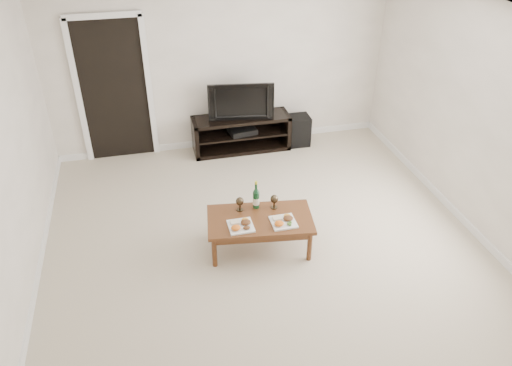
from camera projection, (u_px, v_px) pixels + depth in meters
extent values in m
plane|color=beige|center=(268.00, 253.00, 5.70)|extent=(5.50, 5.50, 0.00)
cube|color=white|center=(221.00, 64.00, 7.27)|extent=(5.00, 0.04, 2.60)
cube|color=white|center=(271.00, 19.00, 4.29)|extent=(5.00, 5.50, 0.04)
cube|color=black|center=(114.00, 92.00, 7.08)|extent=(0.90, 0.02, 2.05)
cube|color=black|center=(241.00, 133.00, 7.64)|extent=(1.48, 0.45, 0.55)
imported|color=black|center=(241.00, 100.00, 7.35)|extent=(0.97, 0.26, 0.56)
cube|color=black|center=(242.00, 131.00, 7.61)|extent=(0.44, 0.36, 0.08)
cube|color=black|center=(299.00, 130.00, 7.82)|extent=(0.32, 0.32, 0.47)
cube|color=#592E18|center=(260.00, 233.00, 5.67)|extent=(1.25, 0.79, 0.42)
cube|color=white|center=(241.00, 224.00, 5.40)|extent=(0.27, 0.27, 0.07)
cube|color=white|center=(283.00, 220.00, 5.47)|extent=(0.27, 0.27, 0.07)
cylinder|color=#0F391C|center=(256.00, 194.00, 5.64)|extent=(0.07, 0.07, 0.35)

